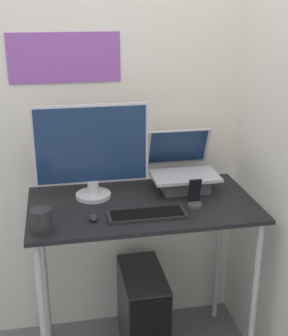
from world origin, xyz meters
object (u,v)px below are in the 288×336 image
mouse (94,218)px  keyboard (147,214)px  laptop (183,175)px  monitor (92,152)px  cell_phone (195,198)px  computer_tower (143,313)px

mouse → keyboard: bearing=-0.6°
laptop → keyboard: (-0.25, -0.29, -0.07)m
mouse → laptop: bearing=30.1°
laptop → monitor: bearing=-177.2°
cell_phone → keyboard: bearing=-165.3°
mouse → computer_tower: size_ratio=0.12×
keyboard → cell_phone: bearing=14.7°
keyboard → computer_tower: keyboard is taller
laptop → keyboard: size_ratio=0.95×
mouse → cell_phone: 0.49m
keyboard → cell_phone: 0.26m
cell_phone → computer_tower: cell_phone is taller
laptop → cell_phone: bearing=-91.7°
laptop → monitor: size_ratio=0.61×
mouse → computer_tower: bearing=36.9°
laptop → computer_tower: bearing=-158.9°
monitor → keyboard: monitor is taller
keyboard → cell_phone: size_ratio=2.58×
laptop → mouse: 0.57m
laptop → mouse: laptop is taller
mouse → cell_phone: (0.49, 0.06, 0.03)m
keyboard → mouse: (-0.24, 0.00, 0.00)m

